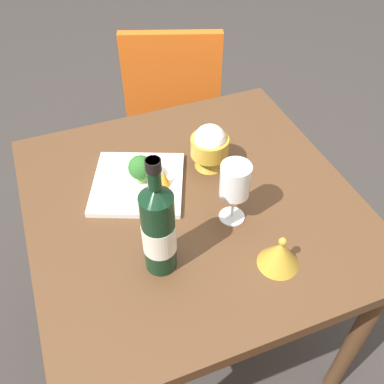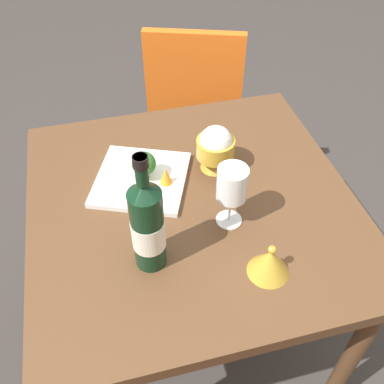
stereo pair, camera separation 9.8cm
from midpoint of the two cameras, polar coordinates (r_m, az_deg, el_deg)
name	(u,v)px [view 1 (the left image)]	position (r m, az deg, el deg)	size (l,w,h in m)	color
ground_plane	(192,327)	(1.78, -1.65, -17.41)	(8.00, 8.00, 0.00)	#383330
dining_table	(192,220)	(1.25, -2.25, -3.82)	(0.88, 0.88, 0.72)	brown
chair_by_wall	(173,95)	(1.95, -3.99, 12.61)	(0.51, 0.51, 0.85)	orange
wine_bottle	(159,229)	(0.95, -7.38, -4.96)	(0.08, 0.08, 0.33)	black
wine_glass	(235,182)	(1.05, 3.05, 1.25)	(0.08, 0.08, 0.18)	white
rice_bowl	(210,146)	(1.24, 0.07, 5.98)	(0.11, 0.11, 0.14)	gold
rice_bowl_lid	(280,254)	(1.03, 8.83, -8.15)	(0.10, 0.10, 0.09)	gold
serving_plate	(138,183)	(1.23, -9.39, 1.03)	(0.33, 0.33, 0.02)	white
broccoli_floret	(141,168)	(1.19, -9.13, 3.03)	(0.07, 0.07, 0.09)	#729E4C
carrot_garnish_left	(164,178)	(1.19, -6.09, 1.76)	(0.03, 0.03, 0.05)	orange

